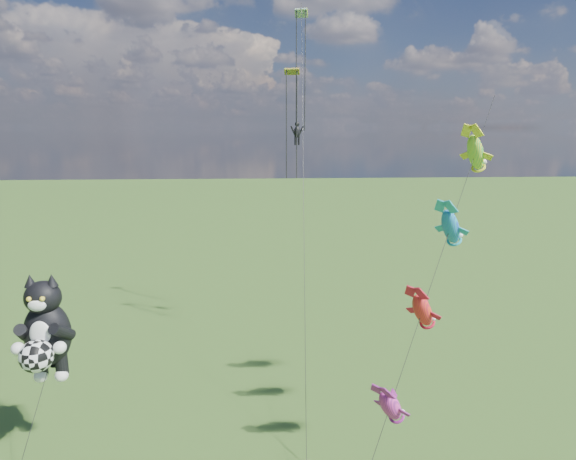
{
  "coord_description": "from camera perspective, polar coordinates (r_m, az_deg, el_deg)",
  "views": [
    {
      "loc": [
        9.88,
        -21.81,
        17.73
      ],
      "look_at": [
        11.72,
        8.7,
        11.23
      ],
      "focal_mm": 30.0,
      "sensor_mm": 36.0,
      "label": 1
    }
  ],
  "objects": [
    {
      "name": "cat_kite_rig",
      "position": [
        28.67,
        -26.88,
        -10.58
      ],
      "size": [
        2.98,
        4.29,
        10.37
      ],
      "rotation": [
        0.0,
        0.0,
        -0.4
      ],
      "color": "brown",
      "rests_on": "ground"
    },
    {
      "name": "parafoil_rig",
      "position": [
        37.39,
        1.12,
        13.32
      ],
      "size": [
        2.04,
        17.56,
        27.16
      ],
      "rotation": [
        0.0,
        0.0,
        0.03
      ],
      "color": "brown",
      "rests_on": "ground"
    },
    {
      "name": "fish_windsock_rig",
      "position": [
        24.88,
        17.2,
        -4.35
      ],
      "size": [
        10.87,
        11.86,
        19.53
      ],
      "rotation": [
        0.0,
        0.0,
        -0.42
      ],
      "color": "brown",
      "rests_on": "ground"
    }
  ]
}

